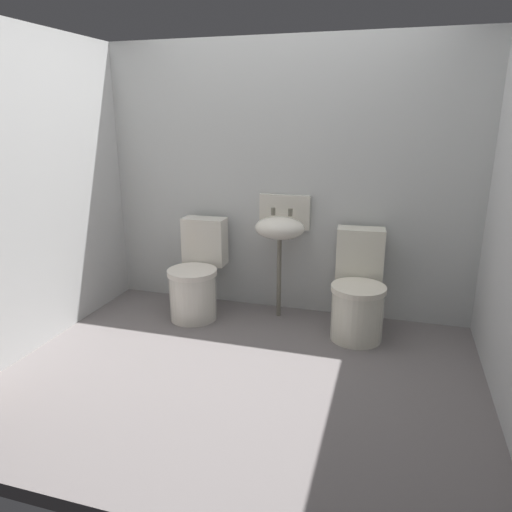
% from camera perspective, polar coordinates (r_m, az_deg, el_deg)
% --- Properties ---
extents(ground_plane, '(3.44, 2.58, 0.08)m').
position_cam_1_polar(ground_plane, '(3.26, -1.40, -13.93)').
color(ground_plane, slate).
extents(wall_back, '(3.44, 0.10, 2.19)m').
position_cam_1_polar(wall_back, '(3.94, 3.64, 9.05)').
color(wall_back, '#BABDBB').
rests_on(wall_back, ground).
extents(wall_left, '(0.10, 2.38, 2.19)m').
position_cam_1_polar(wall_left, '(3.72, -24.86, 7.10)').
color(wall_left, '#B6B7B6').
rests_on(wall_left, ground).
extents(toilet_left, '(0.41, 0.60, 0.78)m').
position_cam_1_polar(toilet_left, '(3.95, -7.14, -2.62)').
color(toilet_left, silver).
rests_on(toilet_left, ground).
extents(toilet_right, '(0.43, 0.62, 0.78)m').
position_cam_1_polar(toilet_right, '(3.65, 12.14, -4.51)').
color(toilet_right, silver).
rests_on(toilet_right, ground).
extents(sink, '(0.42, 0.35, 0.99)m').
position_cam_1_polar(sink, '(3.79, 2.96, 3.51)').
color(sink, '#6C675A').
rests_on(sink, ground).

